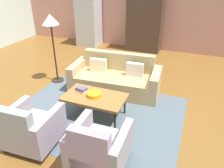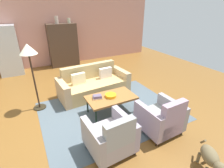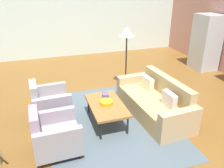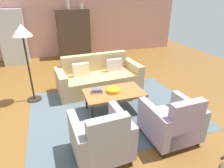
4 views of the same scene
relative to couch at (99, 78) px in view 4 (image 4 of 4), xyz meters
The scene contains 14 objects.
ground_plane 0.83m from the couch, 122.51° to the right, with size 11.47×11.47×0.00m, color brown.
wall_back 3.66m from the couch, 96.86° to the left, with size 9.56×0.12×2.80m, color tan.
area_rug 1.17m from the couch, 89.70° to the right, with size 3.40×2.60×0.01m, color #4C5961.
couch is the anchor object (origin of this frame).
coffee_table 1.19m from the couch, 89.71° to the right, with size 1.20×0.70×0.45m.
armchair_left 2.43m from the couch, 104.09° to the right, with size 0.84×0.84×0.88m.
armchair_right 2.43m from the couch, 75.51° to the right, with size 0.82×0.82×0.88m.
fruit_bowl 1.20m from the couch, 90.23° to the right, with size 0.27×0.27×0.07m, color orange.
book_stack 1.17m from the couch, 106.51° to the right, with size 0.26×0.20×0.09m.
cabinet 3.18m from the couch, 92.14° to the left, with size 1.20×0.51×1.80m.
vase_tall 3.53m from the couch, 94.89° to the left, with size 0.15×0.15×0.30m, color #B39E8E.
vase_round 3.51m from the couch, 85.70° to the left, with size 0.13×0.13×0.20m, color #B0AE8C.
refrigerator 3.79m from the couch, 126.45° to the left, with size 0.80×0.73×1.85m.
floor_lamp 1.98m from the couch, behind, with size 0.40×0.40×1.72m.
Camera 4 is at (-0.75, -3.81, 2.22)m, focal length 30.78 mm.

